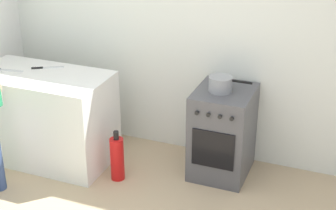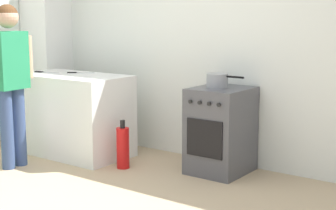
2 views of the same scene
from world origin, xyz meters
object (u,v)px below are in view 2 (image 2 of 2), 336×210
knife_bread (46,72)px  oven_left (221,130)px  fire_extinguisher (123,147)px  person (10,71)px  pot (217,81)px  larder_cabinet (48,59)px  knife_chef (80,73)px

knife_bread → oven_left: bearing=11.3°
oven_left → fire_extinguisher: bearing=-151.2°
person → pot: bearing=31.5°
oven_left → person: size_ratio=0.51×
oven_left → knife_bread: knife_bread is taller
pot → oven_left: bearing=36.9°
pot → person: 2.08m
knife_bread → person: person is taller
oven_left → knife_bread: bearing=-168.7°
knife_bread → person: (0.28, -0.69, 0.09)m
person → oven_left: bearing=31.6°
person → larder_cabinet: size_ratio=0.83×
oven_left → person: bearing=-148.4°
oven_left → larder_cabinet: size_ratio=0.42×
oven_left → larder_cabinet: larder_cabinet is taller
oven_left → knife_chef: 1.82m
knife_bread → larder_cabinet: size_ratio=0.18×
larder_cabinet → knife_chef: bearing=-19.2°
oven_left → person: (-1.80, -1.11, 0.57)m
knife_chef → fire_extinguisher: (0.87, -0.26, -0.69)m
knife_bread → person: size_ratio=0.21×
oven_left → person: person is taller
person → fire_extinguisher: 1.37m
pot → fire_extinguisher: 1.18m
oven_left → knife_chef: knife_chef is taller
person → larder_cabinet: bearing=125.0°
pot → fire_extinguisher: (-0.84, -0.45, -0.70)m
person → fire_extinguisher: person is taller
knife_chef → larder_cabinet: larder_cabinet is taller
oven_left → knife_bread: 2.17m
knife_bread → knife_chef: size_ratio=1.25×
fire_extinguisher → larder_cabinet: larder_cabinet is taller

